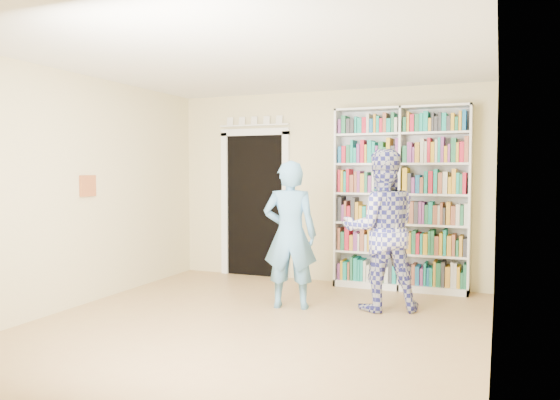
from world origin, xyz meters
name	(u,v)px	position (x,y,z in m)	size (l,w,h in m)	color
floor	(252,327)	(0.00, 0.00, 0.00)	(5.00, 5.00, 0.00)	#AC8053
ceiling	(251,57)	(0.00, 0.00, 2.70)	(5.00, 5.00, 0.00)	white
wall_back	(326,187)	(0.00, 2.50, 1.35)	(4.50, 4.50, 0.00)	beige
wall_left	(74,191)	(-2.25, 0.00, 1.35)	(5.00, 5.00, 0.00)	beige
wall_right	(494,198)	(2.25, 0.00, 1.35)	(5.00, 5.00, 0.00)	beige
bookshelf	(401,198)	(1.08, 2.34, 1.22)	(1.75, 0.33, 2.41)	white
doorway	(255,197)	(-1.10, 2.48, 1.18)	(1.10, 0.08, 2.43)	black
wall_art	(88,186)	(-2.23, 0.20, 1.40)	(0.03, 0.25, 0.25)	brown
man_blue	(290,235)	(0.07, 0.88, 0.85)	(0.62, 0.41, 1.69)	#5793C1
man_plaid	(381,230)	(1.06, 1.19, 0.91)	(0.88, 0.69, 1.82)	navy
paper_sheet	(387,224)	(1.16, 1.00, 1.00)	(0.21, 0.01, 0.30)	white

